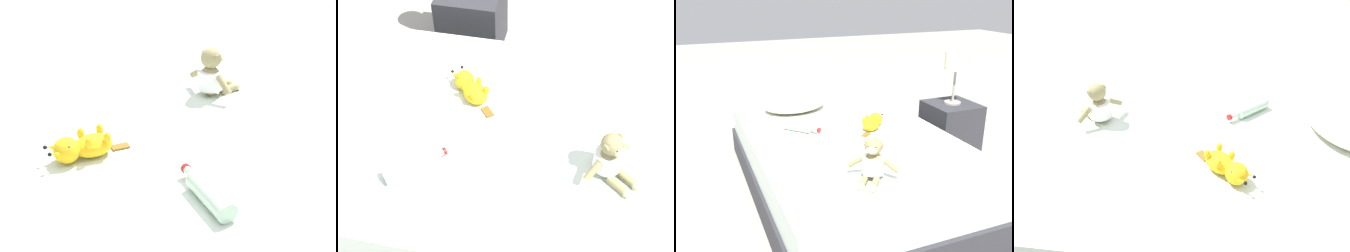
# 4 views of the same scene
# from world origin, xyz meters

# --- Properties ---
(ground_plane) EXTENTS (16.00, 16.00, 0.00)m
(ground_plane) POSITION_xyz_m (0.00, 0.00, 0.00)
(ground_plane) COLOR #9E998E
(bed) EXTENTS (1.35, 2.06, 0.41)m
(bed) POSITION_xyz_m (0.00, 0.00, 0.20)
(bed) COLOR #2D2D33
(bed) RESTS_ON ground_plane
(pillow) EXTENTS (0.57, 0.47, 0.11)m
(pillow) POSITION_xyz_m (-0.19, 0.69, 0.46)
(pillow) COLOR beige
(pillow) RESTS_ON bed
(plush_monkey) EXTENTS (0.26, 0.25, 0.24)m
(plush_monkey) POSITION_xyz_m (-0.14, -0.64, 0.50)
(plush_monkey) COLOR #8E8456
(plush_monkey) RESTS_ON bed
(plush_yellow_creature) EXTENTS (0.27, 0.27, 0.10)m
(plush_yellow_creature) POSITION_xyz_m (0.21, 0.06, 0.46)
(plush_yellow_creature) COLOR yellow
(plush_yellow_creature) RESTS_ON bed
(glass_bottle) EXTENTS (0.23, 0.25, 0.07)m
(glass_bottle) POSITION_xyz_m (-0.30, 0.21, 0.44)
(glass_bottle) COLOR #B2D1B7
(glass_bottle) RESTS_ON bed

